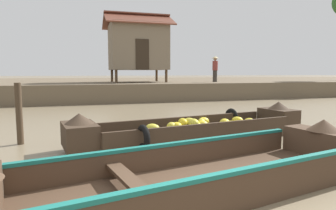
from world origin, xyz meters
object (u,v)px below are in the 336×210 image
Objects in this scene: fishing_skiff_distant at (268,89)px; mooring_post at (19,114)px; viewer_boat at (200,173)px; vendor_person at (215,68)px; banana_boat at (196,129)px; stilt_house_mid_left at (138,46)px.

mooring_post is at bearing -140.89° from fishing_skiff_distant.
vendor_person is (6.88, 13.87, 1.69)m from viewer_boat.
fishing_skiff_distant is (11.32, 13.13, 0.06)m from banana_boat.
stilt_house_mid_left is 3.17× the size of mooring_post.
fishing_skiff_distant is 19.60m from mooring_post.
stilt_house_mid_left is at bearing 85.33° from banana_boat.
fishing_skiff_distant is 3.03× the size of vendor_person.
banana_boat is 12.66m from vendor_person.
mooring_post is at bearing 128.76° from viewer_boat.
mooring_post reaches higher than fishing_skiff_distant.
fishing_skiff_distant is (12.38, 15.88, 0.10)m from viewer_boat.
vendor_person is (4.81, -1.27, -1.35)m from stilt_house_mid_left.
viewer_boat is at bearing -51.24° from mooring_post.
mooring_post is at bearing -112.84° from stilt_house_mid_left.
banana_boat is at bearing -130.77° from fishing_skiff_distant.
mooring_post is (-9.70, -10.35, -1.23)m from vendor_person.
viewer_boat is 4.54m from mooring_post.
mooring_post reaches higher than viewer_boat.
banana_boat is 2.95m from viewer_boat.
stilt_house_mid_left is 5.15m from vendor_person.
banana_boat is at bearing -11.18° from mooring_post.
vendor_person is at bearing 63.63° from viewer_boat.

